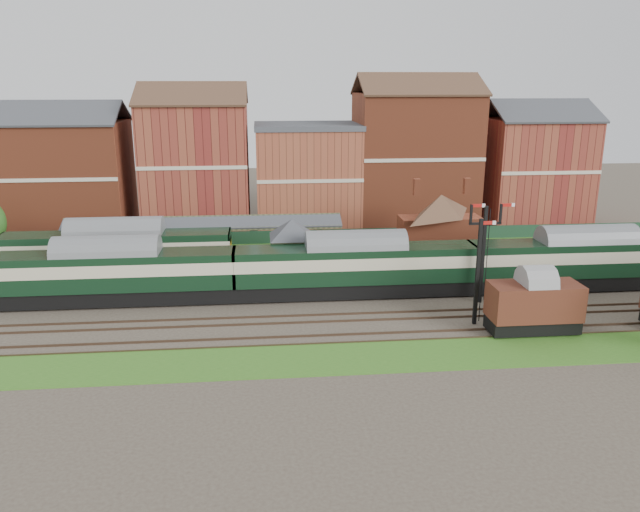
{
  "coord_description": "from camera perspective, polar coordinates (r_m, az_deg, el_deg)",
  "views": [
    {
      "loc": [
        -5.6,
        -49.04,
        17.55
      ],
      "look_at": [
        -0.69,
        2.0,
        3.0
      ],
      "focal_mm": 35.0,
      "sensor_mm": 36.0,
      "label": 1
    }
  ],
  "objects": [
    {
      "name": "canopy",
      "position": [
        60.45,
        -10.51,
        3.19
      ],
      "size": [
        26.0,
        3.89,
        4.08
      ],
      "color": "#40482D",
      "rests_on": "platform"
    },
    {
      "name": "signal_box",
      "position": [
        54.29,
        -2.56,
        0.49
      ],
      "size": [
        5.4,
        5.4,
        6.0
      ],
      "color": "#657553",
      "rests_on": "ground"
    },
    {
      "name": "town_backdrop",
      "position": [
        74.99,
        -1.31,
        7.75
      ],
      "size": [
        69.0,
        10.0,
        16.0
      ],
      "color": "#964126",
      "rests_on": "ground"
    },
    {
      "name": "platform_railcar",
      "position": [
        58.94,
        -18.07,
        0.47
      ],
      "size": [
        20.35,
        3.2,
        4.69
      ],
      "color": "black",
      "rests_on": "ground"
    },
    {
      "name": "semaphore_siding",
      "position": [
        46.81,
        14.25,
        -1.29
      ],
      "size": [
        1.23,
        0.25,
        8.0
      ],
      "color": "black",
      "rests_on": "ground"
    },
    {
      "name": "platform",
      "position": [
        61.22,
        -4.72,
        -0.39
      ],
      "size": [
        55.0,
        3.4,
        1.0
      ],
      "primitive_type": "cube",
      "color": "#2D2D2D",
      "rests_on": "ground"
    },
    {
      "name": "station_building",
      "position": [
        62.86,
        10.91,
        3.06
      ],
      "size": [
        8.1,
        8.1,
        5.9
      ],
      "color": "#964126",
      "rests_on": "platform"
    },
    {
      "name": "dmu_train",
      "position": [
        51.82,
        3.25,
        -0.87
      ],
      "size": [
        59.85,
        3.14,
        4.6
      ],
      "color": "black",
      "rests_on": "ground"
    },
    {
      "name": "brick_hut",
      "position": [
        55.81,
        5.7,
        -1.28
      ],
      "size": [
        3.2,
        2.64,
        2.94
      ],
      "color": "maroon",
      "rests_on": "ground"
    },
    {
      "name": "grass_front",
      "position": [
        41.36,
        2.84,
        -9.24
      ],
      "size": [
        90.0,
        5.0,
        0.06
      ],
      "primitive_type": "cube",
      "color": "#2D6619",
      "rests_on": "ground"
    },
    {
      "name": "semaphore_bracket",
      "position": [
        51.42,
        14.76,
        0.76
      ],
      "size": [
        3.6,
        0.25,
        8.18
      ],
      "color": "black",
      "rests_on": "ground"
    },
    {
      "name": "ground",
      "position": [
        52.39,
        0.96,
        -3.73
      ],
      "size": [
        160.0,
        160.0,
        0.0
      ],
      "primitive_type": "plane",
      "color": "#473D33",
      "rests_on": "ground"
    },
    {
      "name": "goods_van_a",
      "position": [
        46.98,
        18.99,
        -4.14
      ],
      "size": [
        6.38,
        2.77,
        3.87
      ],
      "color": "black",
      "rests_on": "ground"
    },
    {
      "name": "fence",
      "position": [
        69.34,
        -0.7,
        1.82
      ],
      "size": [
        90.0,
        0.12,
        1.5
      ],
      "primitive_type": "cube",
      "color": "#193823",
      "rests_on": "ground"
    },
    {
      "name": "grass_back",
      "position": [
        67.59,
        -0.56,
        0.82
      ],
      "size": [
        90.0,
        4.5,
        0.06
      ],
      "primitive_type": "cube",
      "color": "#2D6619",
      "rests_on": "ground"
    }
  ]
}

